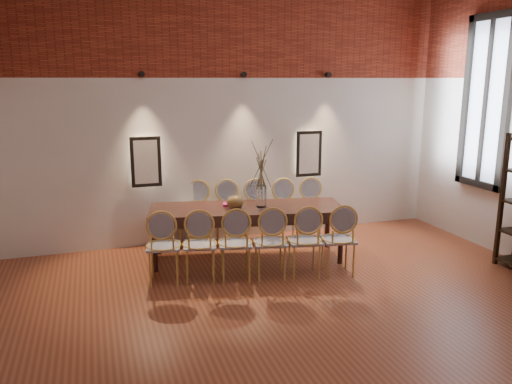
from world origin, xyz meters
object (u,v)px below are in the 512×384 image
object	(u,v)px
chair_near_b	(200,244)
chair_far_c	(228,214)
chair_far_b	(199,215)
dining_table	(247,233)
chair_near_e	(305,240)
chair_near_f	(338,239)
bowl	(235,202)
vase	(261,196)
chair_near_c	(235,243)
book	(232,204)
chair_far_e	(285,212)
chair_far_a	(169,216)
chair_near_a	(164,246)
chair_far_d	(257,213)
chair_near_d	(270,242)
chair_far_f	(313,211)

from	to	relation	value
chair_near_b	chair_far_c	size ratio (longest dim) A/B	1.00
chair_near_b	chair_far_b	world-z (taller)	same
dining_table	chair_near_e	distance (m)	0.98
dining_table	chair_near_f	distance (m)	1.32
chair_near_f	bowl	bearing A→B (deg)	152.74
vase	bowl	world-z (taller)	vase
dining_table	chair_near_c	distance (m)	0.75
chair_near_e	bowl	distance (m)	1.12
dining_table	book	world-z (taller)	book
chair_far_b	chair_near_e	bearing A→B (deg)	133.24
chair_far_e	vase	size ratio (longest dim) A/B	3.13
chair_far_a	vase	distance (m)	1.55
vase	bowl	xyz separation A→B (m)	(-0.37, 0.02, -0.06)
dining_table	chair_near_e	bearing A→B (deg)	-46.76
chair_near_e	bowl	xyz separation A→B (m)	(-0.69, 0.81, 0.37)
chair_near_a	chair_far_d	distance (m)	1.94
chair_far_b	chair_far_d	world-z (taller)	same
chair_far_b	book	distance (m)	0.80
chair_near_a	book	xyz separation A→B (m)	(1.06, 0.64, 0.30)
chair_near_e	chair_far_e	world-z (taller)	same
chair_near_c	chair_near_d	world-z (taller)	same
dining_table	chair_far_a	xyz separation A→B (m)	(-0.95, 0.91, 0.09)
chair_near_c	bowl	xyz separation A→B (m)	(0.18, 0.63, 0.37)
dining_table	chair_far_c	xyz separation A→B (m)	(-0.08, 0.74, 0.09)
chair_near_d	chair_far_b	xyz separation A→B (m)	(-0.59, 1.56, 0.00)
chair_near_c	vase	world-z (taller)	vase
chair_near_b	chair_far_c	world-z (taller)	same
chair_near_a	chair_far_d	xyz separation A→B (m)	(1.58, 1.12, 0.00)
chair_near_f	chair_near_d	bearing A→B (deg)	180.00
chair_near_f	chair_far_c	bearing A→B (deg)	133.24
chair_near_b	chair_near_a	bearing A→B (deg)	-180.00
chair_far_b	chair_far_c	world-z (taller)	same
chair_near_d	chair_far_d	size ratio (longest dim) A/B	1.00
dining_table	vase	size ratio (longest dim) A/B	8.87
chair_far_a	chair_far_b	bearing A→B (deg)	-180.00
vase	chair_far_f	bearing A→B (deg)	26.49
chair_far_b	vase	bearing A→B (deg)	140.72
chair_far_d	chair_far_a	bearing A→B (deg)	0.00
chair_far_f	chair_near_c	bearing A→B (deg)	46.76
chair_near_e	chair_near_f	distance (m)	0.44
chair_near_d	book	size ratio (longest dim) A/B	3.62
chair_near_b	chair_far_e	distance (m)	1.94
book	bowl	bearing A→B (deg)	-92.65
chair_near_a	chair_far_c	xyz separation A→B (m)	(1.15, 1.21, 0.00)
chair_far_c	book	size ratio (longest dim) A/B	3.62
chair_far_b	bowl	distance (m)	0.98
chair_near_a	chair_far_e	xyz separation A→B (m)	(2.02, 1.04, 0.00)
chair_near_a	vase	world-z (taller)	vase
dining_table	chair_near_b	distance (m)	0.98
chair_near_c	vase	size ratio (longest dim) A/B	3.13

